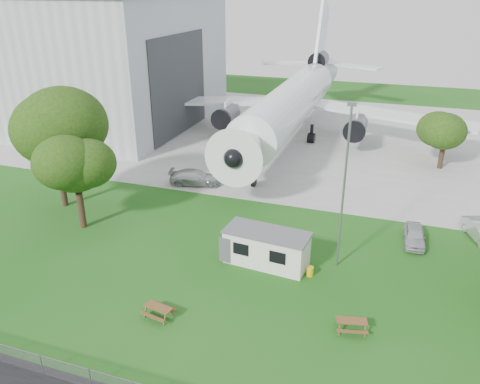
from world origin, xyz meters
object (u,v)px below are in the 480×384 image
(picnic_west, at_px, (159,317))
(picnic_east, at_px, (351,330))
(hangar, at_px, (60,55))
(site_cabin, at_px, (267,248))
(airliner, at_px, (293,100))

(picnic_west, xyz_separation_m, picnic_east, (11.48, 2.55, 0.00))
(picnic_west, height_order, picnic_east, same)
(picnic_west, bearing_deg, picnic_east, 22.95)
(hangar, relative_size, site_cabin, 6.27)
(airliner, bearing_deg, hangar, 179.78)
(hangar, relative_size, picnic_west, 23.89)
(airliner, bearing_deg, picnic_east, -71.79)
(hangar, height_order, airliner, hangar)
(site_cabin, bearing_deg, picnic_east, -39.15)
(airliner, distance_m, picnic_east, 38.88)
(hangar, xyz_separation_m, airliner, (35.97, -0.14, -4.14))
(hangar, distance_m, picnic_west, 54.47)
(picnic_west, bearing_deg, airliner, 101.24)
(airliner, xyz_separation_m, site_cabin, (5.21, -31.04, -3.96))
(airliner, bearing_deg, site_cabin, -80.46)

